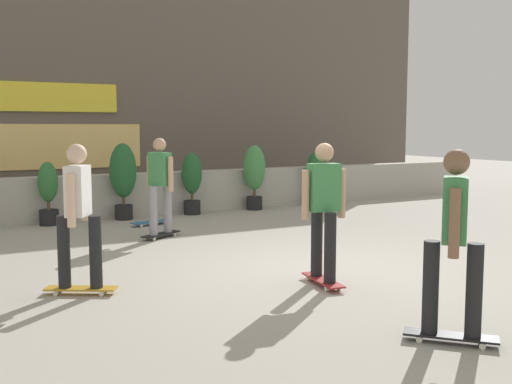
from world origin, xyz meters
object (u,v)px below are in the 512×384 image
Objects in this scene: potted_plant_2 at (123,175)px; potted_plant_5 at (315,176)px; skateboard_near_camera at (151,222)px; skater_by_wall_right at (160,183)px; potted_plant_1 at (48,191)px; potted_plant_3 at (192,180)px; skater_far_right at (324,207)px; skater_far_left at (78,212)px; potted_plant_4 at (254,172)px; skater_by_wall_left at (454,237)px.

potted_plant_2 is 1.21× the size of potted_plant_5.
skateboard_near_camera is (0.24, -0.97, -0.85)m from potted_plant_2.
potted_plant_1 is at bearing 120.93° from skater_by_wall_right.
potted_plant_3 is 6.32m from skater_far_right.
skater_far_left is (-2.10, -5.21, 0.03)m from potted_plant_2.
potted_plant_2 is 1.06× the size of potted_plant_4.
potted_plant_1 is at bearing 107.63° from skater_far_right.
potted_plant_1 is 0.72× the size of skater_far_right.
skater_far_right is at bearing -21.43° from skater_far_left.
potted_plant_1 is 0.79× the size of potted_plant_2.
potted_plant_4 is 3.08m from skateboard_near_camera.
potted_plant_2 is (1.47, -0.00, 0.25)m from potted_plant_1.
potted_plant_1 is at bearing 150.55° from skateboard_near_camera.
skateboard_near_camera is at bearing 77.16° from skater_by_wall_right.
potted_plant_5 is (6.19, 0.00, 0.06)m from potted_plant_1.
skater_far_right is at bearing -112.16° from potted_plant_4.
skater_far_right reaches higher than potted_plant_5.
potted_plant_4 is at bearing 45.34° from skater_far_left.
potted_plant_2 is 1.31m from skateboard_near_camera.
skater_far_left and skater_by_wall_right have the same top height.
potted_plant_5 is at bearing 55.96° from skater_far_right.
potted_plant_2 is 1.52m from potted_plant_3.
potted_plant_1 is 0.83× the size of potted_plant_4.
potted_plant_4 is at bearing 0.00° from potted_plant_2.
potted_plant_2 is 1.16× the size of potted_plant_3.
skater_by_wall_right is 6.06m from skater_by_wall_left.
skater_far_left reaches higher than skateboard_near_camera.
potted_plant_4 is at bearing 0.00° from potted_plant_3.
skater_by_wall_right is at bearing -143.24° from potted_plant_4.
potted_plant_3 is 1.62× the size of skateboard_near_camera.
potted_plant_2 is 5.62m from skater_far_left.
skateboard_near_camera is at bearing -142.80° from potted_plant_3.
skater_far_right is at bearing -124.04° from potted_plant_5.
skater_far_left is (-0.63, -5.21, 0.29)m from potted_plant_1.
skater_far_right reaches higher than potted_plant_4.
potted_plant_4 is 8.80m from skater_by_wall_left.
potted_plant_4 is 7.33m from skater_far_left.
skater_by_wall_left is at bearing -117.58° from potted_plant_5.
potted_plant_1 is at bearing 180.00° from potted_plant_2.
potted_plant_4 reaches higher than potted_plant_1.
skateboard_near_camera is at bearing -29.45° from potted_plant_1.
potted_plant_1 is 1.48× the size of skateboard_near_camera.
skater_far_left reaches higher than potted_plant_5.
skater_by_wall_right is at bearing -102.84° from skateboard_near_camera.
potted_plant_1 is 1.49m from potted_plant_2.
potted_plant_2 is 0.92× the size of skater_by_wall_right.
skater_by_wall_left is (-4.37, -8.38, 0.23)m from potted_plant_5.
potted_plant_3 is at bearing 55.84° from skater_by_wall_right.
skater_far_left is 4.93m from skateboard_near_camera.
potted_plant_2 reaches higher than potted_plant_5.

